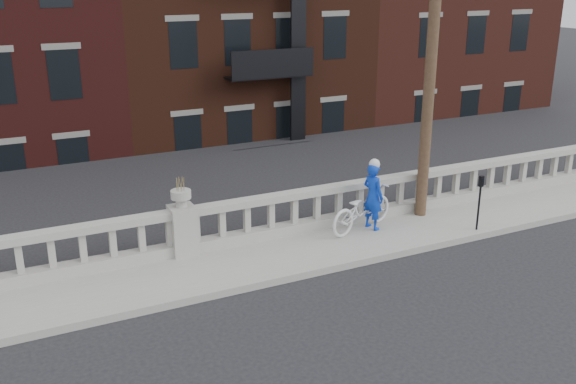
# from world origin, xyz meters

# --- Properties ---
(ground) EXTENTS (120.00, 120.00, 0.00)m
(ground) POSITION_xyz_m (0.00, 0.00, 0.00)
(ground) COLOR black
(ground) RESTS_ON ground
(sidewalk) EXTENTS (32.00, 2.20, 0.15)m
(sidewalk) POSITION_xyz_m (0.00, 3.00, 0.07)
(sidewalk) COLOR gray
(sidewalk) RESTS_ON ground
(balustrade) EXTENTS (28.00, 0.34, 1.03)m
(balustrade) POSITION_xyz_m (0.00, 3.95, 0.64)
(balustrade) COLOR gray
(balustrade) RESTS_ON sidewalk
(planter_pedestal) EXTENTS (0.55, 0.55, 1.76)m
(planter_pedestal) POSITION_xyz_m (0.00, 3.95, 0.83)
(planter_pedestal) COLOR gray
(planter_pedestal) RESTS_ON sidewalk
(lower_level) EXTENTS (80.00, 44.00, 20.80)m
(lower_level) POSITION_xyz_m (0.56, 23.04, 2.63)
(lower_level) COLOR #605E59
(lower_level) RESTS_ON ground
(utility_pole) EXTENTS (1.60, 0.28, 10.00)m
(utility_pole) POSITION_xyz_m (6.20, 3.60, 5.24)
(utility_pole) COLOR #422D1E
(utility_pole) RESTS_ON sidewalk
(parking_meter_c) EXTENTS (0.10, 0.09, 1.36)m
(parking_meter_c) POSITION_xyz_m (6.78, 2.15, 1.00)
(parking_meter_c) COLOR black
(parking_meter_c) RESTS_ON sidewalk
(bicycle) EXTENTS (2.17, 1.31, 1.08)m
(bicycle) POSITION_xyz_m (4.28, 3.42, 0.69)
(bicycle) COLOR silver
(bicycle) RESTS_ON sidewalk
(cyclist) EXTENTS (0.52, 0.67, 1.64)m
(cyclist) POSITION_xyz_m (4.55, 3.35, 0.97)
(cyclist) COLOR #0C33B6
(cyclist) RESTS_ON sidewalk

